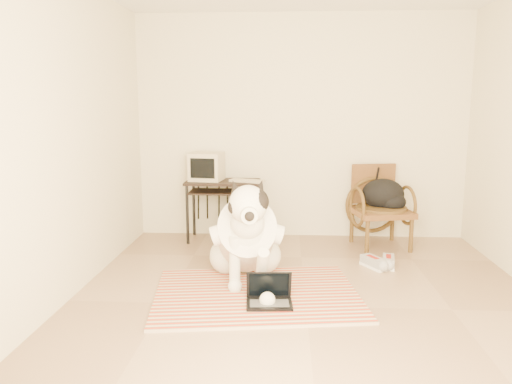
# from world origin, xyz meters

# --- Properties ---
(floor) EXTENTS (4.50, 4.50, 0.00)m
(floor) POSITION_xyz_m (0.00, 0.00, 0.00)
(floor) COLOR #95765B
(floor) RESTS_ON ground
(wall_back) EXTENTS (4.50, 0.00, 4.50)m
(wall_back) POSITION_xyz_m (0.00, 2.25, 1.35)
(wall_back) COLOR beige
(wall_back) RESTS_ON floor
(wall_front) EXTENTS (4.50, 0.00, 4.50)m
(wall_front) POSITION_xyz_m (0.00, -2.25, 1.35)
(wall_front) COLOR beige
(wall_front) RESTS_ON floor
(wall_left) EXTENTS (0.00, 4.50, 4.50)m
(wall_left) POSITION_xyz_m (-2.00, 0.00, 1.35)
(wall_left) COLOR beige
(wall_left) RESTS_ON floor
(rug) EXTENTS (1.91, 1.56, 0.02)m
(rug) POSITION_xyz_m (-0.42, 0.22, 0.01)
(rug) COLOR red
(rug) RESTS_ON floor
(dog) EXTENTS (0.70, 1.42, 1.05)m
(dog) POSITION_xyz_m (-0.53, 0.56, 0.41)
(dog) COLOR white
(dog) RESTS_ON rug
(laptop) EXTENTS (0.39, 0.29, 0.26)m
(laptop) POSITION_xyz_m (-0.30, -0.01, 0.08)
(laptop) COLOR black
(laptop) RESTS_ON rug
(computer_desk) EXTENTS (0.88, 0.49, 0.73)m
(computer_desk) POSITION_xyz_m (-0.93, 1.96, 0.63)
(computer_desk) COLOR black
(computer_desk) RESTS_ON floor
(crt_monitor) EXTENTS (0.41, 0.40, 0.33)m
(crt_monitor) POSITION_xyz_m (-1.13, 2.01, 0.89)
(crt_monitor) COLOR beige
(crt_monitor) RESTS_ON computer_desk
(desk_keyboard) EXTENTS (0.43, 0.27, 0.03)m
(desk_keyboard) POSITION_xyz_m (-0.63, 1.90, 0.74)
(desk_keyboard) COLOR beige
(desk_keyboard) RESTS_ON computer_desk
(pc_tower) EXTENTS (0.30, 0.47, 0.41)m
(pc_tower) POSITION_xyz_m (-0.68, 1.99, 0.21)
(pc_tower) COLOR #47484A
(pc_tower) RESTS_ON floor
(rattan_chair) EXTENTS (0.72, 0.71, 0.93)m
(rattan_chair) POSITION_xyz_m (0.91, 1.83, 0.47)
(rattan_chair) COLOR brown
(rattan_chair) RESTS_ON floor
(backpack) EXTENTS (0.49, 0.41, 0.36)m
(backpack) POSITION_xyz_m (0.96, 1.83, 0.60)
(backpack) COLOR black
(backpack) RESTS_ON rattan_chair
(sneaker_left) EXTENTS (0.26, 0.33, 0.11)m
(sneaker_left) POSITION_xyz_m (0.72, 1.02, 0.05)
(sneaker_left) COLOR white
(sneaker_left) RESTS_ON floor
(sneaker_right) EXTENTS (0.17, 0.31, 0.10)m
(sneaker_right) POSITION_xyz_m (0.88, 1.07, 0.05)
(sneaker_right) COLOR white
(sneaker_right) RESTS_ON floor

